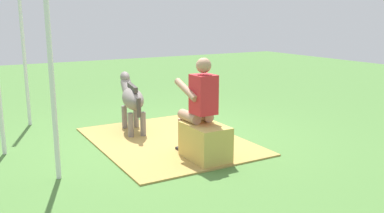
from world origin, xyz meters
TOP-DOWN VIEW (x-y plane):
  - ground_plane at (0.00, 0.00)m, footprint 24.00×24.00m
  - hay_patch at (-0.12, 0.10)m, footprint 2.77×2.10m
  - hay_bale at (-1.12, 0.05)m, footprint 0.68×0.45m
  - person_seated at (-0.95, 0.05)m, footprint 0.67×0.42m
  - pony_standing at (0.69, 0.36)m, footprint 1.34×0.48m
  - tent_pole_left at (-0.78, 1.89)m, footprint 0.06×0.06m
  - tent_pole_right at (2.01, 1.78)m, footprint 0.06×0.06m

SIDE VIEW (x-z plane):
  - ground_plane at x=0.00m, z-range 0.00..0.00m
  - hay_patch at x=-0.12m, z-range 0.00..0.02m
  - hay_bale at x=-1.12m, z-range 0.00..0.49m
  - pony_standing at x=0.69m, z-range 0.10..1.04m
  - person_seated at x=-0.95m, z-range 0.08..1.45m
  - tent_pole_left at x=-0.78m, z-range 0.00..2.53m
  - tent_pole_right at x=2.01m, z-range 0.00..2.53m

